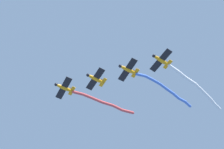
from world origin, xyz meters
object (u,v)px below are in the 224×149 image
(airplane_lead, at_px, (64,88))
(airplane_right_wing, at_px, (128,70))
(airplane_left_wing, at_px, (96,79))
(airplane_slot, at_px, (161,60))

(airplane_lead, relative_size, airplane_right_wing, 1.01)
(airplane_left_wing, relative_size, airplane_right_wing, 1.01)
(airplane_right_wing, bearing_deg, airplane_left_wing, -46.26)
(airplane_lead, distance_m, airplane_left_wing, 7.49)
(airplane_slot, bearing_deg, airplane_left_wing, -51.66)
(airplane_right_wing, xyz_separation_m, airplane_slot, (0.23, 7.49, 0.25))
(airplane_slot, bearing_deg, airplane_lead, -51.67)
(airplane_left_wing, height_order, airplane_right_wing, airplane_right_wing)
(airplane_lead, xyz_separation_m, airplane_left_wing, (0.23, 7.49, 0.25))
(airplane_left_wing, distance_m, airplane_right_wing, 7.49)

